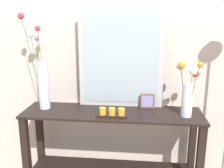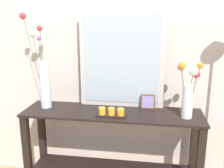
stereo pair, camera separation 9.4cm
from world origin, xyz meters
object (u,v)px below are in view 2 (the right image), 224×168
Objects in this scene: tall_vase_left at (43,77)px; vase_right at (188,91)px; console_table at (112,144)px; candle_tray at (111,113)px; mirror_leaning at (122,59)px; picture_frame_small at (148,102)px.

tall_vase_left is 1.78× the size of vase_right.
console_table is 1.87× the size of tall_vase_left.
tall_vase_left reaches higher than candle_tray.
vase_right reaches higher than candle_tray.
mirror_leaning is 0.60m from vase_right.
tall_vase_left is 1.19m from vase_right.
mirror_leaning is 3.39× the size of candle_tray.
mirror_leaning reaches higher than vase_right.
vase_right is at bearing -19.89° from mirror_leaning.
vase_right is (1.19, -0.06, -0.06)m from tall_vase_left.
mirror_leaning is 6.56× the size of picture_frame_small.
mirror_leaning is (0.06, 0.16, 0.71)m from console_table.
tall_vase_left is (-0.60, 0.03, 0.56)m from console_table.
console_table is 11.74× the size of picture_frame_small.
picture_frame_small is (0.23, -0.04, -0.35)m from mirror_leaning.
candle_tray is (-0.58, -0.07, -0.18)m from vase_right.
console_table is 0.73m from mirror_leaning.
vase_right is at bearing -2.91° from console_table.
mirror_leaning is 0.42m from picture_frame_small.
tall_vase_left is 3.25× the size of candle_tray.
console_table is at bearing 95.84° from candle_tray.
vase_right is at bearing -3.05° from tall_vase_left.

